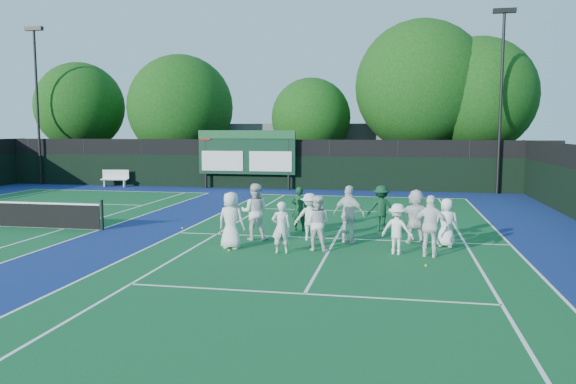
# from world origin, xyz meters

# --- Properties ---
(ground) EXTENTS (120.00, 120.00, 0.00)m
(ground) POSITION_xyz_m (0.00, 0.00, 0.00)
(ground) COLOR #1F3D10
(ground) RESTS_ON ground
(court_apron) EXTENTS (34.00, 32.00, 0.01)m
(court_apron) POSITION_xyz_m (-6.00, 1.00, 0.00)
(court_apron) COLOR navy
(court_apron) RESTS_ON ground
(near_court) EXTENTS (11.05, 23.85, 0.01)m
(near_court) POSITION_xyz_m (0.00, 1.00, 0.01)
(near_court) COLOR #104F26
(near_court) RESTS_ON ground
(back_fence) EXTENTS (34.00, 0.08, 3.00)m
(back_fence) POSITION_xyz_m (-6.00, 16.00, 1.36)
(back_fence) COLOR black
(back_fence) RESTS_ON ground
(scoreboard) EXTENTS (6.00, 0.21, 3.55)m
(scoreboard) POSITION_xyz_m (-7.01, 15.59, 2.19)
(scoreboard) COLOR black
(scoreboard) RESTS_ON ground
(clubhouse) EXTENTS (18.00, 6.00, 4.00)m
(clubhouse) POSITION_xyz_m (-2.00, 24.00, 2.00)
(clubhouse) COLOR #5E5D63
(clubhouse) RESTS_ON ground
(light_pole_left) EXTENTS (1.20, 0.30, 10.12)m
(light_pole_left) POSITION_xyz_m (-21.00, 15.70, 6.30)
(light_pole_left) COLOR black
(light_pole_left) RESTS_ON ground
(light_pole_right) EXTENTS (1.20, 0.30, 10.12)m
(light_pole_right) POSITION_xyz_m (7.50, 15.70, 6.30)
(light_pole_right) COLOR black
(light_pole_right) RESTS_ON ground
(bench) EXTENTS (1.72, 0.72, 1.06)m
(bench) POSITION_xyz_m (-15.54, 15.38, 0.57)
(bench) COLOR white
(bench) RESTS_ON ground
(tree_a) EXTENTS (6.21, 6.21, 8.32)m
(tree_a) POSITION_xyz_m (-20.14, 19.58, 5.05)
(tree_a) COLOR black
(tree_a) RESTS_ON ground
(tree_b) EXTENTS (7.17, 7.17, 8.67)m
(tree_b) POSITION_xyz_m (-12.57, 19.58, 4.90)
(tree_b) COLOR black
(tree_b) RESTS_ON ground
(tree_c) EXTENTS (5.19, 5.19, 6.97)m
(tree_c) POSITION_xyz_m (-3.51, 19.58, 4.23)
(tree_c) COLOR black
(tree_c) RESTS_ON ground
(tree_d) EXTENTS (8.23, 8.23, 10.43)m
(tree_d) POSITION_xyz_m (3.48, 19.58, 6.10)
(tree_d) COLOR black
(tree_d) RESTS_ON ground
(tree_e) EXTENTS (7.17, 7.17, 9.27)m
(tree_e) POSITION_xyz_m (6.93, 19.58, 5.50)
(tree_e) COLOR black
(tree_e) RESTS_ON ground
(tennis_ball_0) EXTENTS (0.07, 0.07, 0.07)m
(tennis_ball_0) POSITION_xyz_m (-2.91, -1.53, 0.03)
(tennis_ball_0) COLOR #BDC917
(tennis_ball_0) RESTS_ON ground
(tennis_ball_1) EXTENTS (0.07, 0.07, 0.07)m
(tennis_ball_1) POSITION_xyz_m (1.88, 1.63, 0.03)
(tennis_ball_1) COLOR #BDC917
(tennis_ball_1) RESTS_ON ground
(tennis_ball_2) EXTENTS (0.07, 0.07, 0.07)m
(tennis_ball_2) POSITION_xyz_m (2.74, -2.34, 0.03)
(tennis_ball_2) COLOR #BDC917
(tennis_ball_2) RESTS_ON ground
(tennis_ball_3) EXTENTS (0.07, 0.07, 0.07)m
(tennis_ball_3) POSITION_xyz_m (-5.67, 1.75, 0.03)
(tennis_ball_3) COLOR #BDC917
(tennis_ball_3) RESTS_ON ground
(tennis_ball_5) EXTENTS (0.07, 0.07, 0.07)m
(tennis_ball_5) POSITION_xyz_m (3.10, 0.80, 0.03)
(tennis_ball_5) COLOR #BDC917
(tennis_ball_5) RESTS_ON ground
(player_front_0) EXTENTS (0.92, 0.68, 1.73)m
(player_front_0) POSITION_xyz_m (-2.96, -1.11, 0.87)
(player_front_0) COLOR silver
(player_front_0) RESTS_ON ground
(player_front_1) EXTENTS (0.63, 0.49, 1.53)m
(player_front_1) POSITION_xyz_m (-1.33, -1.47, 0.77)
(player_front_1) COLOR silver
(player_front_1) RESTS_ON ground
(player_front_2) EXTENTS (0.91, 0.77, 1.67)m
(player_front_2) POSITION_xyz_m (-0.36, -0.89, 0.83)
(player_front_2) COLOR white
(player_front_2) RESTS_ON ground
(player_front_3) EXTENTS (1.08, 0.84, 1.48)m
(player_front_3) POSITION_xyz_m (1.98, -0.95, 0.74)
(player_front_3) COLOR white
(player_front_3) RESTS_ON ground
(player_front_4) EXTENTS (1.11, 0.65, 1.77)m
(player_front_4) POSITION_xyz_m (2.91, -1.13, 0.88)
(player_front_4) COLOR white
(player_front_4) RESTS_ON ground
(player_back_0) EXTENTS (0.98, 0.81, 1.86)m
(player_back_0) POSITION_xyz_m (-2.60, 0.34, 0.93)
(player_back_0) COLOR white
(player_back_0) RESTS_ON ground
(player_back_1) EXTENTS (1.09, 0.75, 1.54)m
(player_back_1) POSITION_xyz_m (-0.82, 0.61, 0.77)
(player_back_1) COLOR white
(player_back_1) RESTS_ON ground
(player_back_2) EXTENTS (1.17, 0.80, 1.84)m
(player_back_2) POSITION_xyz_m (0.48, 0.42, 0.92)
(player_back_2) COLOR white
(player_back_2) RESTS_ON ground
(player_back_3) EXTENTS (1.62, 0.60, 1.72)m
(player_back_3) POSITION_xyz_m (2.55, 0.84, 0.86)
(player_back_3) COLOR white
(player_back_3) RESTS_ON ground
(player_back_4) EXTENTS (0.81, 0.60, 1.51)m
(player_back_4) POSITION_xyz_m (3.47, 0.40, 0.75)
(player_back_4) COLOR white
(player_back_4) RESTS_ON ground
(coach_left) EXTENTS (0.61, 0.42, 1.59)m
(coach_left) POSITION_xyz_m (-1.44, 2.23, 0.79)
(coach_left) COLOR #0F381F
(coach_left) RESTS_ON ground
(coach_right) EXTENTS (1.15, 0.78, 1.64)m
(coach_right) POSITION_xyz_m (1.42, 2.71, 0.82)
(coach_right) COLOR #0E351D
(coach_right) RESTS_ON ground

